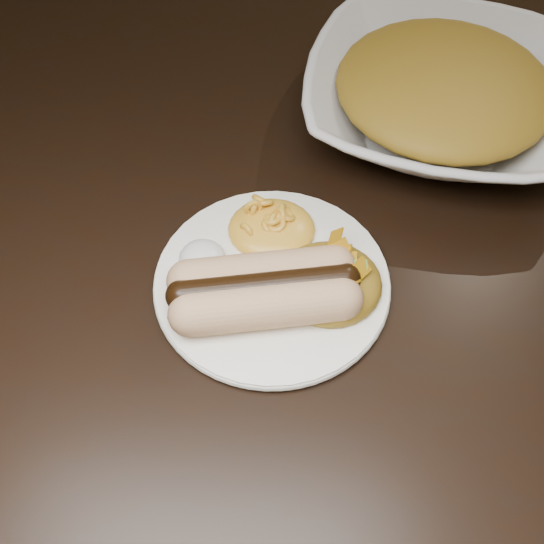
{
  "coord_description": "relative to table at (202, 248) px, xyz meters",
  "views": [
    {
      "loc": [
        0.11,
        -0.45,
        1.26
      ],
      "look_at": [
        0.09,
        -0.11,
        0.77
      ],
      "focal_mm": 42.0,
      "sensor_mm": 36.0,
      "label": 1
    }
  ],
  "objects": [
    {
      "name": "plate",
      "position": [
        0.09,
        -0.11,
        0.1
      ],
      "size": [
        0.26,
        0.26,
        0.01
      ],
      "primitive_type": "cylinder",
      "rotation": [
        0.0,
        0.0,
        0.19
      ],
      "color": "white",
      "rests_on": "table"
    },
    {
      "name": "mac_and_cheese",
      "position": [
        0.09,
        -0.05,
        0.12
      ],
      "size": [
        0.09,
        0.09,
        0.03
      ],
      "primitive_type": "ellipsoid",
      "rotation": [
        0.0,
        0.0,
        -0.1
      ],
      "color": "gold",
      "rests_on": "plate"
    },
    {
      "name": "table",
      "position": [
        0.0,
        0.0,
        0.0
      ],
      "size": [
        1.6,
        0.9,
        0.75
      ],
      "color": "black",
      "rests_on": "floor"
    },
    {
      "name": "taco_salad",
      "position": [
        0.14,
        -0.12,
        0.12
      ],
      "size": [
        0.1,
        0.09,
        0.04
      ],
      "rotation": [
        0.0,
        0.0,
        0.03
      ],
      "color": "#A54203",
      "rests_on": "plate"
    },
    {
      "name": "floor",
      "position": [
        0.0,
        0.0,
        -0.66
      ],
      "size": [
        4.0,
        4.0,
        0.0
      ],
      "primitive_type": "plane",
      "color": "#30230A",
      "rests_on": "ground"
    },
    {
      "name": "hotdog",
      "position": [
        0.08,
        -0.14,
        0.13
      ],
      "size": [
        0.15,
        0.1,
        0.04
      ],
      "rotation": [
        0.0,
        0.0,
        0.18
      ],
      "color": "#F1BD85",
      "rests_on": "plate"
    },
    {
      "name": "serving_bowl",
      "position": [
        0.27,
        0.12,
        0.13
      ],
      "size": [
        0.36,
        0.36,
        0.07
      ],
      "primitive_type": "imported",
      "rotation": [
        0.0,
        0.0,
        -0.2
      ],
      "color": "silver",
      "rests_on": "table"
    },
    {
      "name": "bowl_filling",
      "position": [
        0.27,
        0.12,
        0.14
      ],
      "size": [
        0.28,
        0.28,
        0.06
      ],
      "primitive_type": "ellipsoid",
      "rotation": [
        0.0,
        0.0,
        0.19
      ],
      "color": "#A54203",
      "rests_on": "serving_bowl"
    },
    {
      "name": "sour_cream",
      "position": [
        0.02,
        -0.1,
        0.12
      ],
      "size": [
        0.06,
        0.06,
        0.03
      ],
      "primitive_type": "ellipsoid",
      "rotation": [
        0.0,
        0.0,
        0.38
      ],
      "color": "white",
      "rests_on": "plate"
    }
  ]
}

